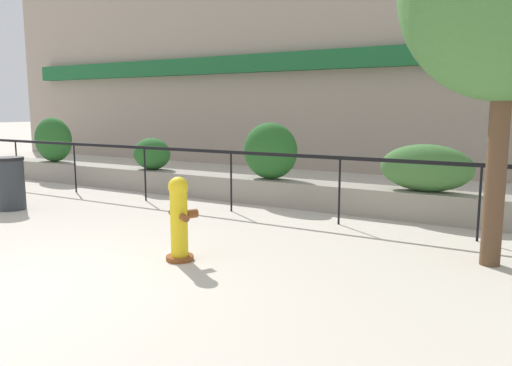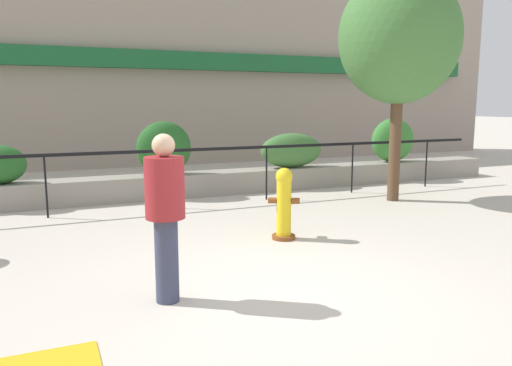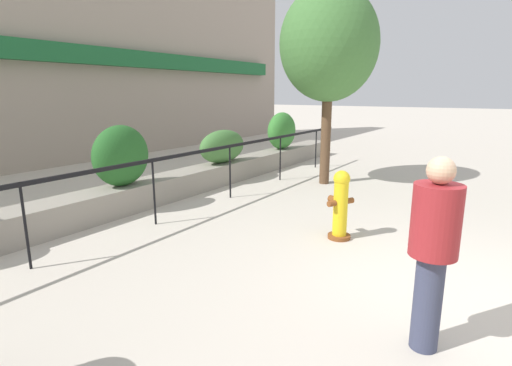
{
  "view_description": "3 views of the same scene",
  "coord_description": "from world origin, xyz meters",
  "px_view_note": "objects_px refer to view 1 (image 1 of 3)",
  "views": [
    {
      "loc": [
        5.05,
        -2.86,
        1.93
      ],
      "look_at": [
        1.5,
        3.24,
        0.87
      ],
      "focal_mm": 35.0,
      "sensor_mm": 36.0,
      "label": 1
    },
    {
      "loc": [
        -2.17,
        -4.54,
        2.03
      ],
      "look_at": [
        1.06,
        2.94,
        0.72
      ],
      "focal_mm": 35.0,
      "sensor_mm": 36.0,
      "label": 2
    },
    {
      "loc": [
        -4.53,
        -0.17,
        2.23
      ],
      "look_at": [
        0.88,
        3.4,
        0.75
      ],
      "focal_mm": 28.0,
      "sensor_mm": 36.0,
      "label": 3
    }
  ],
  "objects_px": {
    "hedge_bush_2": "(270,151)",
    "trash_bin": "(10,183)",
    "hedge_bush_3": "(426,168)",
    "hedge_bush_0": "(53,140)",
    "hedge_bush_1": "(152,154)",
    "fire_hydrant": "(179,218)"
  },
  "relations": [
    {
      "from": "fire_hydrant",
      "to": "trash_bin",
      "type": "xyz_separation_m",
      "value": [
        -4.85,
        0.93,
        -0.04
      ]
    },
    {
      "from": "fire_hydrant",
      "to": "hedge_bush_2",
      "type": "bearing_deg",
      "value": 102.26
    },
    {
      "from": "hedge_bush_2",
      "to": "trash_bin",
      "type": "xyz_separation_m",
      "value": [
        -3.98,
        -3.08,
        -0.56
      ]
    },
    {
      "from": "fire_hydrant",
      "to": "hedge_bush_0",
      "type": "bearing_deg",
      "value": 151.95
    },
    {
      "from": "hedge_bush_0",
      "to": "trash_bin",
      "type": "height_order",
      "value": "hedge_bush_0"
    },
    {
      "from": "hedge_bush_2",
      "to": "trash_bin",
      "type": "relative_size",
      "value": 1.16
    },
    {
      "from": "hedge_bush_1",
      "to": "hedge_bush_2",
      "type": "xyz_separation_m",
      "value": [
        3.16,
        0.0,
        0.2
      ]
    },
    {
      "from": "hedge_bush_1",
      "to": "hedge_bush_0",
      "type": "bearing_deg",
      "value": 180.0
    },
    {
      "from": "fire_hydrant",
      "to": "trash_bin",
      "type": "relative_size",
      "value": 1.07
    },
    {
      "from": "hedge_bush_1",
      "to": "hedge_bush_2",
      "type": "bearing_deg",
      "value": 0.0
    },
    {
      "from": "hedge_bush_1",
      "to": "fire_hydrant",
      "type": "bearing_deg",
      "value": -44.82
    },
    {
      "from": "hedge_bush_1",
      "to": "fire_hydrant",
      "type": "relative_size",
      "value": 0.89
    },
    {
      "from": "hedge_bush_3",
      "to": "fire_hydrant",
      "type": "distance_m",
      "value": 4.58
    },
    {
      "from": "hedge_bush_0",
      "to": "hedge_bush_1",
      "type": "height_order",
      "value": "hedge_bush_0"
    },
    {
      "from": "hedge_bush_3",
      "to": "fire_hydrant",
      "type": "xyz_separation_m",
      "value": [
        -2.19,
        -4.01,
        -0.36
      ]
    },
    {
      "from": "hedge_bush_3",
      "to": "trash_bin",
      "type": "xyz_separation_m",
      "value": [
        -7.05,
        -3.08,
        -0.4
      ]
    },
    {
      "from": "hedge_bush_1",
      "to": "hedge_bush_3",
      "type": "distance_m",
      "value": 6.23
    },
    {
      "from": "hedge_bush_0",
      "to": "hedge_bush_3",
      "type": "xyz_separation_m",
      "value": [
        9.71,
        0.0,
        -0.18
      ]
    },
    {
      "from": "hedge_bush_0",
      "to": "trash_bin",
      "type": "relative_size",
      "value": 1.3
    },
    {
      "from": "hedge_bush_0",
      "to": "hedge_bush_1",
      "type": "distance_m",
      "value": 3.5
    },
    {
      "from": "hedge_bush_2",
      "to": "trash_bin",
      "type": "bearing_deg",
      "value": -142.29
    },
    {
      "from": "hedge_bush_2",
      "to": "fire_hydrant",
      "type": "distance_m",
      "value": 4.13
    }
  ]
}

